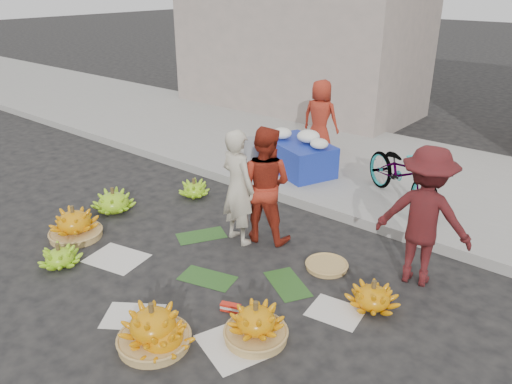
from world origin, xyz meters
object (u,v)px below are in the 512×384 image
Objects in this scene: flower_table at (299,154)px; bicycle at (403,172)px; banana_bunch_0 at (74,224)px; banana_bunch_4 at (256,323)px; vendor_cream at (238,187)px.

bicycle is at bearing 20.29° from flower_table.
banana_bunch_0 is 0.39× the size of bicycle.
banana_bunch_4 is 0.40× the size of vendor_cream.
flower_table is (1.07, 3.72, 0.22)m from banana_bunch_0.
banana_bunch_0 is at bearing -83.91° from flower_table.
banana_bunch_4 is 0.41× the size of flower_table.
banana_bunch_4 is at bearing -38.43° from flower_table.
vendor_cream reaches higher than flower_table.
banana_bunch_0 is 1.12× the size of banana_bunch_4.
banana_bunch_4 is at bearing -144.56° from bicycle.
vendor_cream is at bearing 37.53° from banana_bunch_0.
flower_table is (-0.69, 2.37, -0.34)m from vendor_cream.
vendor_cream is 0.88× the size of bicycle.
vendor_cream is (1.75, 1.35, 0.57)m from banana_bunch_0.
bicycle is (1.23, 2.31, -0.19)m from vendor_cream.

